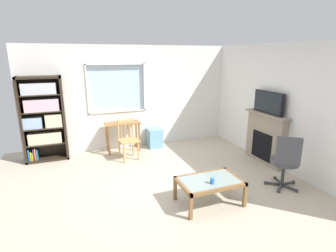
% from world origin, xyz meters
% --- Properties ---
extents(ground, '(6.13, 5.76, 0.02)m').
position_xyz_m(ground, '(0.00, 0.00, -0.01)').
color(ground, beige).
extents(wall_back_with_window, '(5.13, 0.15, 2.55)m').
position_xyz_m(wall_back_with_window, '(0.04, 2.38, 1.25)').
color(wall_back_with_window, white).
rests_on(wall_back_with_window, ground).
extents(wall_right, '(0.12, 4.96, 2.55)m').
position_xyz_m(wall_right, '(2.63, 0.00, 1.28)').
color(wall_right, white).
rests_on(wall_right, ground).
extents(bookshelf, '(0.90, 0.38, 1.89)m').
position_xyz_m(bookshelf, '(-2.04, 2.14, 1.01)').
color(bookshelf, '#2D2319').
rests_on(bookshelf, ground).
extents(desk_under_window, '(0.84, 0.39, 0.74)m').
position_xyz_m(desk_under_window, '(-0.31, 2.03, 0.59)').
color(desk_under_window, olive).
rests_on(desk_under_window, ground).
extents(wooden_chair, '(0.47, 0.45, 0.90)m').
position_xyz_m(wooden_chair, '(-0.31, 1.52, 0.46)').
color(wooden_chair, tan).
rests_on(wooden_chair, ground).
extents(plastic_drawer_unit, '(0.35, 0.40, 0.49)m').
position_xyz_m(plastic_drawer_unit, '(0.51, 2.08, 0.24)').
color(plastic_drawer_unit, '#72ADDB').
rests_on(plastic_drawer_unit, ground).
extents(fireplace, '(0.26, 1.15, 1.12)m').
position_xyz_m(fireplace, '(2.47, 0.24, 0.56)').
color(fireplace, gray).
rests_on(fireplace, ground).
extents(tv, '(0.06, 0.83, 0.47)m').
position_xyz_m(tv, '(2.45, 0.24, 1.35)').
color(tv, black).
rests_on(tv, fireplace).
extents(office_chair, '(0.62, 0.62, 1.00)m').
position_xyz_m(office_chair, '(1.97, -0.85, 0.55)').
color(office_chair, '#4C4C51').
rests_on(office_chair, ground).
extents(coffee_table, '(0.99, 0.64, 0.41)m').
position_xyz_m(coffee_table, '(0.49, -0.80, 0.35)').
color(coffee_table, '#8C9E99').
rests_on(coffee_table, ground).
extents(sippy_cup, '(0.07, 0.07, 0.09)m').
position_xyz_m(sippy_cup, '(0.47, -0.92, 0.45)').
color(sippy_cup, '#337FD6').
rests_on(sippy_cup, coffee_table).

